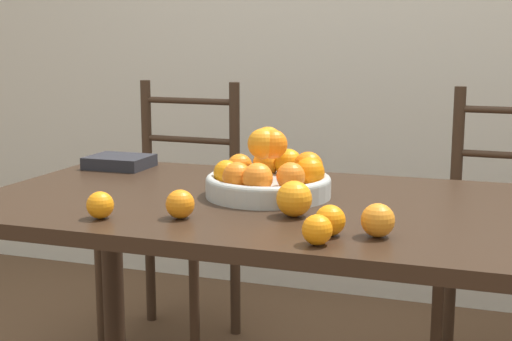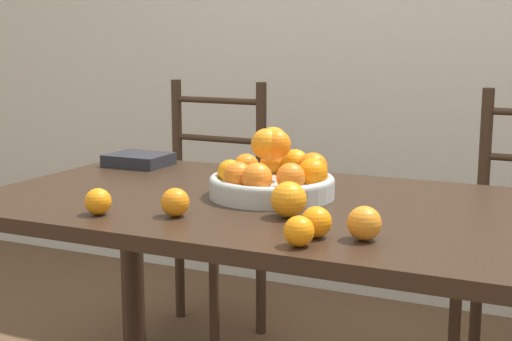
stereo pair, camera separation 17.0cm
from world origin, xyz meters
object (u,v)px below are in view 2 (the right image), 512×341
object	(u,v)px
orange_loose_1	(98,202)
orange_loose_2	(289,200)
orange_loose_5	(299,231)
book_stack	(139,160)
fruit_bowl	(273,176)
orange_loose_0	(175,202)
orange_loose_4	(316,222)
orange_loose_3	(364,223)
chair_left	(200,220)

from	to	relation	value
orange_loose_1	orange_loose_2	xyz separation A→B (m)	(0.40, 0.16, 0.01)
orange_loose_5	book_stack	size ratio (longest dim) A/B	0.32
orange_loose_2	orange_loose_5	bearing A→B (deg)	-62.85
fruit_bowl	orange_loose_1	distance (m)	0.45
orange_loose_0	orange_loose_5	xyz separation A→B (m)	(0.34, -0.10, -0.00)
orange_loose_1	orange_loose_4	bearing A→B (deg)	3.15
fruit_bowl	orange_loose_3	xyz separation A→B (m)	(0.32, -0.29, -0.02)
fruit_bowl	chair_left	bearing A→B (deg)	131.15
orange_loose_5	orange_loose_4	bearing A→B (deg)	83.74
orange_loose_5	book_stack	distance (m)	1.01
fruit_bowl	orange_loose_0	bearing A→B (deg)	-112.52
orange_loose_2	orange_loose_4	xyz separation A→B (m)	(0.11, -0.13, -0.01)
orange_loose_2	orange_loose_3	size ratio (longest dim) A/B	1.18
orange_loose_2	orange_loose_5	distance (m)	0.23
orange_loose_2	chair_left	xyz separation A→B (m)	(-0.71, 0.87, -0.33)
orange_loose_3	orange_loose_5	world-z (taller)	orange_loose_3
orange_loose_3	book_stack	world-z (taller)	orange_loose_3
orange_loose_4	book_stack	bearing A→B (deg)	145.22
orange_loose_1	orange_loose_5	distance (m)	0.51
orange_loose_0	book_stack	xyz separation A→B (m)	(-0.45, 0.52, -0.01)
orange_loose_2	book_stack	world-z (taller)	orange_loose_2
orange_loose_1	orange_loose_3	bearing A→B (deg)	4.64
orange_loose_3	chair_left	xyz separation A→B (m)	(-0.92, 0.98, -0.32)
chair_left	orange_loose_1	bearing A→B (deg)	-70.62
orange_loose_1	orange_loose_3	world-z (taller)	orange_loose_3
orange_loose_3	orange_loose_4	bearing A→B (deg)	-167.30
book_stack	fruit_bowl	bearing A→B (deg)	-22.98
orange_loose_1	chair_left	bearing A→B (deg)	106.95
orange_loose_3	orange_loose_5	bearing A→B (deg)	-136.81
book_stack	orange_loose_1	bearing A→B (deg)	-64.04
fruit_bowl	orange_loose_4	bearing A→B (deg)	-53.71
fruit_bowl	orange_loose_4	distance (m)	0.39
orange_loose_3	orange_loose_5	size ratio (longest dim) A/B	1.14
orange_loose_2	orange_loose_4	world-z (taller)	orange_loose_2
orange_loose_2	orange_loose_4	size ratio (longest dim) A/B	1.28
orange_loose_0	book_stack	bearing A→B (deg)	130.74
orange_loose_2	chair_left	bearing A→B (deg)	129.50
orange_loose_3	orange_loose_5	distance (m)	0.14
book_stack	orange_loose_0	bearing A→B (deg)	-49.26
orange_loose_1	orange_loose_5	bearing A→B (deg)	-5.15
orange_loose_4	chair_left	xyz separation A→B (m)	(-0.83, 1.00, -0.32)
fruit_bowl	orange_loose_0	world-z (taller)	fruit_bowl
orange_loose_1	orange_loose_4	world-z (taller)	orange_loose_4
orange_loose_5	book_stack	bearing A→B (deg)	141.51
orange_loose_4	orange_loose_5	xyz separation A→B (m)	(-0.01, -0.07, -0.00)
chair_left	fruit_bowl	bearing A→B (deg)	-46.42
orange_loose_1	chair_left	xyz separation A→B (m)	(-0.31, 1.03, -0.32)
orange_loose_2	book_stack	distance (m)	0.81
fruit_bowl	orange_loose_5	world-z (taller)	fruit_bowl
orange_loose_2	orange_loose_5	world-z (taller)	orange_loose_2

